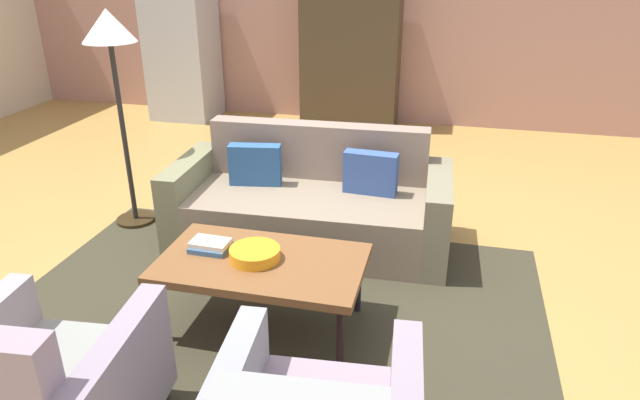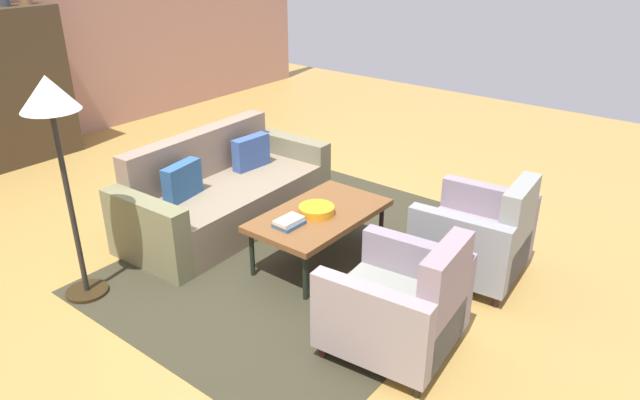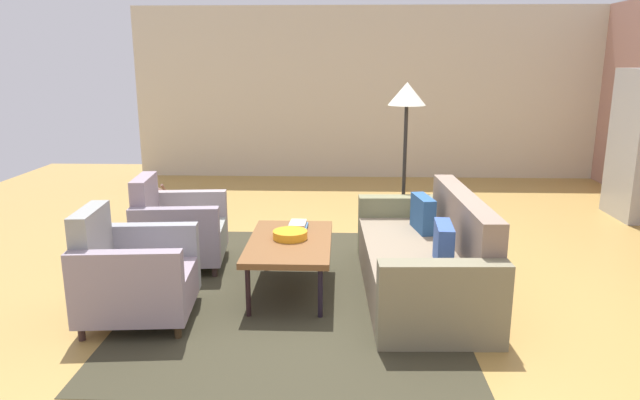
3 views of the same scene
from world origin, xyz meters
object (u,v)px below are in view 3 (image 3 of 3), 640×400
(armchair_right, at_px, (130,277))
(fruit_bowl, at_px, (290,235))
(dog, at_px, (150,198))
(couch, at_px, (429,260))
(coffee_table, at_px, (290,244))
(armchair_left, at_px, (175,231))
(floor_lamp, at_px, (407,109))
(book_stack, at_px, (298,226))

(armchair_right, bearing_deg, fruit_bowl, 113.92)
(armchair_right, relative_size, dog, 1.28)
(couch, distance_m, coffee_table, 1.19)
(armchair_right, xyz_separation_m, dog, (-2.63, -0.72, -0.03))
(couch, xyz_separation_m, fruit_bowl, (-0.04, -1.19, 0.20))
(armchair_left, height_order, dog, armchair_left)
(coffee_table, relative_size, fruit_bowl, 4.05)
(couch, xyz_separation_m, floor_lamp, (-1.52, -0.07, 1.16))
(couch, relative_size, book_stack, 9.13)
(couch, relative_size, dog, 3.09)
(coffee_table, relative_size, book_stack, 5.13)
(floor_lamp, bearing_deg, armchair_left, -67.83)
(armchair_left, height_order, book_stack, armchair_left)
(coffee_table, xyz_separation_m, armchair_right, (0.61, -1.17, -0.08))
(coffee_table, xyz_separation_m, fruit_bowl, (-0.04, 0.00, 0.07))
(book_stack, relative_size, floor_lamp, 0.14)
(dog, bearing_deg, armchair_left, 43.52)
(armchair_left, bearing_deg, floor_lamp, 106.52)
(floor_lamp, bearing_deg, couch, 2.51)
(coffee_table, xyz_separation_m, dog, (-2.02, -1.89, -0.10))
(coffee_table, height_order, book_stack, book_stack)
(coffee_table, height_order, fruit_bowl, fruit_bowl)
(armchair_right, height_order, fruit_bowl, armchair_right)
(couch, bearing_deg, armchair_left, 73.70)
(coffee_table, bearing_deg, armchair_right, -62.55)
(armchair_left, relative_size, fruit_bowl, 2.97)
(couch, xyz_separation_m, armchair_right, (0.61, -2.35, 0.06))
(dog, bearing_deg, floor_lamp, 97.41)
(book_stack, bearing_deg, floor_lamp, 137.83)
(dog, bearing_deg, book_stack, 65.65)
(fruit_bowl, relative_size, floor_lamp, 0.17)
(book_stack, distance_m, dog, 2.57)
(armchair_left, distance_m, floor_lamp, 2.70)
(armchair_left, xyz_separation_m, floor_lamp, (-0.93, 2.29, 1.10))
(armchair_left, height_order, fruit_bowl, armchair_left)
(coffee_table, relative_size, armchair_left, 1.36)
(fruit_bowl, xyz_separation_m, floor_lamp, (-1.49, 1.12, 0.95))
(couch, xyz_separation_m, armchair_left, (-0.59, -2.35, 0.06))
(fruit_bowl, relative_size, book_stack, 1.27)
(armchair_right, xyz_separation_m, fruit_bowl, (-0.64, 1.17, 0.15))
(floor_lamp, xyz_separation_m, dog, (-0.50, -3.00, -1.13))
(dog, bearing_deg, armchair_right, 32.09)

